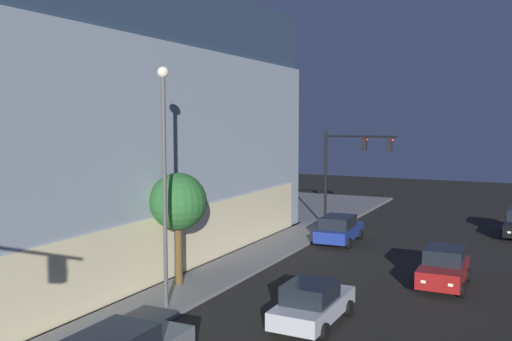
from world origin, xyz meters
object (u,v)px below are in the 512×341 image
at_px(car_red, 444,267).
at_px(car_blue, 339,229).
at_px(street_lamp_sidewalk, 164,161).
at_px(car_silver, 313,303).
at_px(sidewalk_tree, 178,202).
at_px(traffic_light_far_corner, 351,159).

bearing_deg(car_red, car_blue, 47.01).
relative_size(street_lamp_sidewalk, car_blue, 2.01).
bearing_deg(car_blue, car_silver, -165.76).
bearing_deg(sidewalk_tree, car_silver, -103.37).
relative_size(traffic_light_far_corner, car_red, 1.62).
bearing_deg(traffic_light_far_corner, car_blue, -172.70).
distance_m(traffic_light_far_corner, street_lamp_sidewalk, 18.74).
height_order(traffic_light_far_corner, sidewalk_tree, traffic_light_far_corner).
xyz_separation_m(car_red, car_blue, (6.52, 6.99, -0.02)).
height_order(street_lamp_sidewalk, car_blue, street_lamp_sidewalk).
height_order(traffic_light_far_corner, car_red, traffic_light_far_corner).
height_order(traffic_light_far_corner, car_blue, traffic_light_far_corner).
distance_m(car_silver, car_blue, 13.99).
bearing_deg(car_blue, sidewalk_tree, 163.78).
bearing_deg(car_blue, car_red, -132.99).
height_order(traffic_light_far_corner, street_lamp_sidewalk, street_lamp_sidewalk).
bearing_deg(street_lamp_sidewalk, traffic_light_far_corner, -5.20).
xyz_separation_m(car_silver, car_red, (7.05, -3.55, 0.07)).
relative_size(traffic_light_far_corner, car_silver, 1.51).
distance_m(sidewalk_tree, car_blue, 12.76).
bearing_deg(car_red, sidewalk_tree, 117.33).
distance_m(sidewalk_tree, car_red, 12.13).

